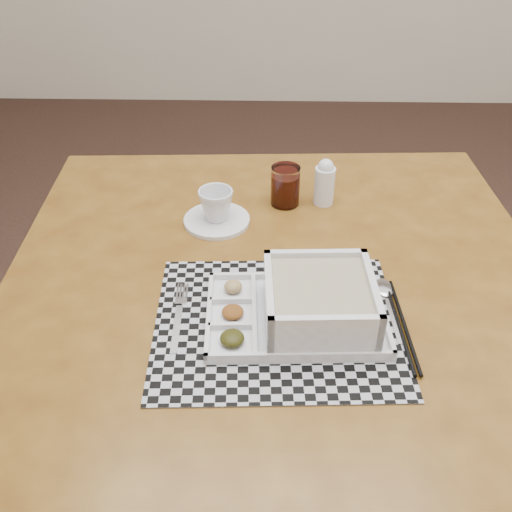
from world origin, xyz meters
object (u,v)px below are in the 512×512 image
Objects in this scene: dining_table at (278,311)px; cup at (216,205)px; serving_tray at (312,306)px; juice_glass at (285,187)px; creamer_bottle at (325,182)px.

cup is at bearing 124.56° from dining_table.
serving_tray reaches higher than cup.
juice_glass is 0.09m from creamer_bottle.
serving_tray is (0.06, -0.12, 0.12)m from dining_table.
dining_table is 0.28m from cup.
creamer_bottle reaches higher than serving_tray.
creamer_bottle is at bearing 3.39° from juice_glass.
creamer_bottle is (0.11, 0.29, 0.14)m from dining_table.
cup is (-0.14, 0.20, 0.13)m from dining_table.
creamer_bottle is (0.09, 0.01, 0.01)m from juice_glass.
serving_tray is 3.45× the size of juice_glass.
dining_table is 14.57× the size of cup.
creamer_bottle is at bearing 69.74° from dining_table.
cup is at bearing 121.00° from serving_tray.
juice_glass is at bearing 28.57° from cup.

